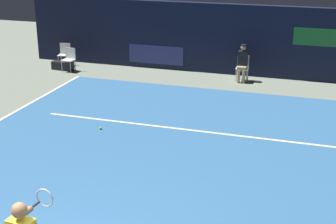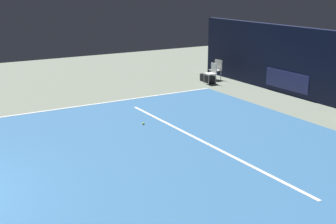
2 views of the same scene
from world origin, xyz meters
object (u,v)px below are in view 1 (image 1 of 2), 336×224
courtside_chair_near (65,53)px  tennis_ball (101,128)px  courtside_chair_far (69,58)px  equipment_bag (63,66)px  line_judge_on_chair (243,62)px

courtside_chair_near → tennis_ball: 7.31m
tennis_ball → courtside_chair_near: bearing=126.0°
courtside_chair_far → equipment_bag: bearing=169.1°
line_judge_on_chair → equipment_bag: (-6.87, -0.57, -0.53)m
courtside_chair_near → courtside_chair_far: bearing=-50.3°
courtside_chair_near → line_judge_on_chair: bearing=-0.4°
equipment_bag → courtside_chair_far: bearing=-6.6°
courtside_chair_far → tennis_ball: bearing=-54.5°
tennis_ball → line_judge_on_chair: bearing=64.4°
courtside_chair_near → courtside_chair_far: size_ratio=1.00×
tennis_ball → equipment_bag: equipment_bag is taller
courtside_chair_near → tennis_ball: courtside_chair_near is taller
courtside_chair_near → equipment_bag: size_ratio=1.05×
line_judge_on_chair → courtside_chair_far: size_ratio=1.50×
line_judge_on_chair → tennis_ball: line_judge_on_chair is taller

